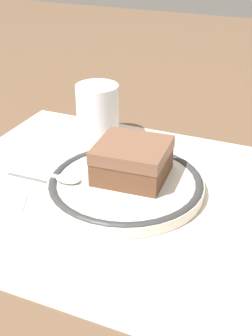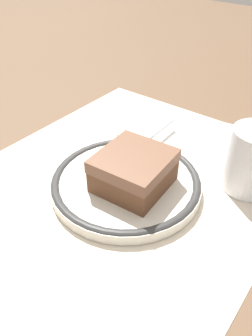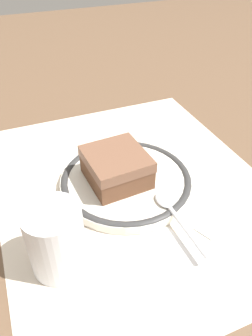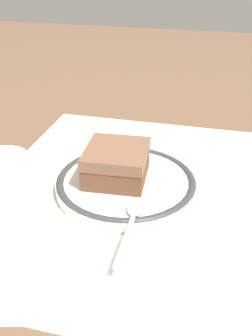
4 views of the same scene
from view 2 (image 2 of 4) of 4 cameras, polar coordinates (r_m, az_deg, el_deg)
The scene contains 8 objects.
ground_plane at distance 0.48m, azimuth -0.53°, elevation -2.70°, with size 2.40×2.40×0.00m, color brown.
placemat at distance 0.48m, azimuth -0.53°, elevation -2.63°, with size 0.50×0.41×0.00m, color beige.
plate at distance 0.47m, azimuth -0.00°, elevation -2.48°, with size 0.21×0.21×0.02m.
cake_slice at distance 0.44m, azimuth 1.32°, elevation -0.42°, with size 0.10×0.09×0.05m.
spoon at distance 0.54m, azimuth 3.50°, elevation 4.68°, with size 0.13×0.02×0.01m.
cup at distance 0.48m, azimuth 20.45°, elevation 0.61°, with size 0.07×0.07×0.09m.
napkin at distance 0.59m, azimuth 12.43°, elevation 5.21°, with size 0.12×0.13×0.00m, color white.
sugar_packet at distance 0.59m, azimuth 1.13°, elevation 6.23°, with size 0.05×0.03×0.01m, color white.
Camera 2 is at (-0.29, -0.23, 0.31)m, focal length 36.06 mm.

